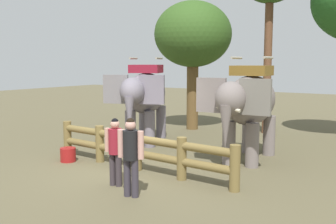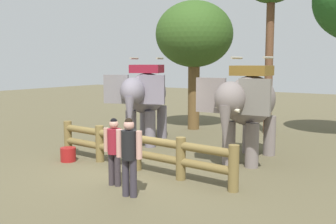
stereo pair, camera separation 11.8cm
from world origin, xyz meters
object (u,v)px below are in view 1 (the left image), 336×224
Objects in this scene: log_fence at (137,148)px; tourist_man_in_blue at (131,152)px; elephant_center at (248,103)px; tourist_woman_in_black at (115,147)px; elephant_near_left at (145,95)px; feed_bucket at (68,155)px; tree_far_left at (193,36)px.

log_fence is 3.54× the size of tourist_man_in_blue.
tourist_woman_in_black is (-1.66, -3.87, -0.78)m from elephant_center.
elephant_near_left is 3.67m from feed_bucket.
elephant_near_left is (-1.95, 2.97, 1.10)m from log_fence.
log_fence is 13.53× the size of feed_bucket.
tourist_woman_in_black is at bearing -113.14° from elephant_center.
elephant_near_left is at bearing 123.56° from tourist_man_in_blue.
log_fence is at bearing 123.98° from tourist_man_in_blue.
tourist_man_in_blue is at bearing -56.44° from elephant_near_left.
tourist_woman_in_black is at bearing -73.24° from log_fence.
feed_bucket is at bearing 158.03° from tourist_man_in_blue.
tree_far_left is at bearing 135.84° from elephant_center.
elephant_center reaches higher than log_fence.
tourist_woman_in_black is at bearing 152.62° from tourist_man_in_blue.
elephant_center reaches higher than tourist_man_in_blue.
tree_far_left is at bearing 88.37° from feed_bucket.
tourist_woman_in_black is (0.41, -1.35, 0.31)m from log_fence.
tree_far_left is (-3.22, 8.26, 2.98)m from tourist_man_in_blue.
tourist_man_in_blue reaches higher than tourist_woman_in_black.
elephant_near_left is 2.13× the size of tourist_man_in_blue.
tourist_woman_in_black is 0.29× the size of tree_far_left.
tree_far_left reaches higher than feed_bucket.
feed_bucket is (-4.30, -2.90, -1.49)m from elephant_center.
elephant_center is 2.22× the size of tourist_woman_in_black.
tourist_man_in_blue is 3.76m from feed_bucket.
tree_far_left is at bearing 107.39° from log_fence.
elephant_center is (4.01, -0.44, -0.01)m from elephant_near_left.
feed_bucket is at bearing -170.56° from log_fence.
tourist_woman_in_black is at bearing -72.72° from tree_far_left.
tourist_woman_in_black reaches higher than feed_bucket.
elephant_center is at bearing 66.86° from tourist_woman_in_black.
tourist_man_in_blue is (1.18, -1.75, 0.38)m from log_fence.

